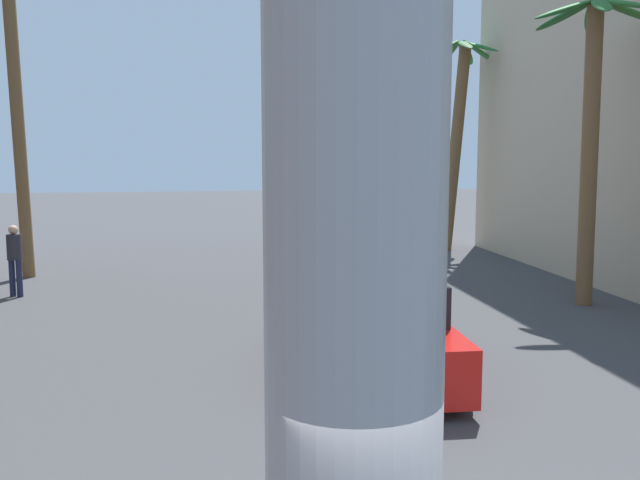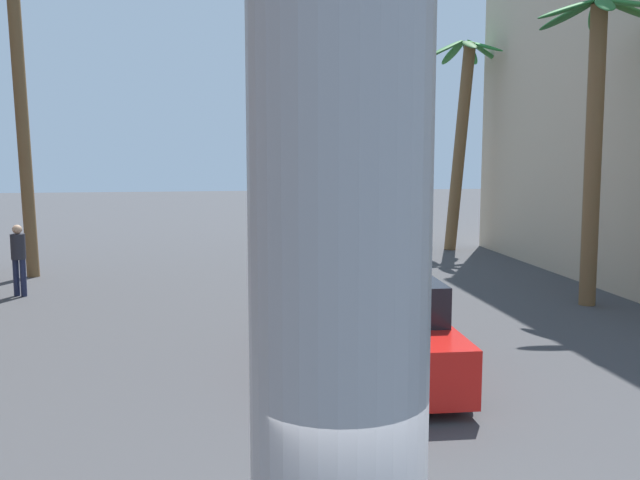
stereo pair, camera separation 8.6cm
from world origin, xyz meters
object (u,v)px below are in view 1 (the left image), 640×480
at_px(car_lead, 372,324).
at_px(palm_tree_mid_right, 591,114).
at_px(palm_tree_far_left, 15,71).
at_px(palm_tree_far_right, 457,119).
at_px(pedestrian_far_left, 15,255).

bearing_deg(car_lead, palm_tree_mid_right, 33.73).
bearing_deg(car_lead, palm_tree_far_left, 128.11).
distance_m(palm_tree_far_right, pedestrian_far_left, 14.84).
bearing_deg(pedestrian_far_left, car_lead, -44.17).
bearing_deg(pedestrian_far_left, palm_tree_mid_right, -12.85).
distance_m(palm_tree_far_left, palm_tree_mid_right, 14.55).
xyz_separation_m(palm_tree_far_right, palm_tree_far_left, (-13.52, -3.34, 1.04)).
height_order(palm_tree_far_left, pedestrian_far_left, palm_tree_far_left).
bearing_deg(palm_tree_mid_right, car_lead, -146.27).
height_order(car_lead, palm_tree_mid_right, palm_tree_mid_right).
bearing_deg(palm_tree_far_left, palm_tree_far_right, 13.88).
distance_m(car_lead, pedestrian_far_left, 9.88).
relative_size(palm_tree_far_left, pedestrian_far_left, 5.27).
xyz_separation_m(palm_tree_mid_right, pedestrian_far_left, (-12.96, 2.95, -3.26)).
height_order(palm_tree_far_right, palm_tree_far_left, palm_tree_far_left).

